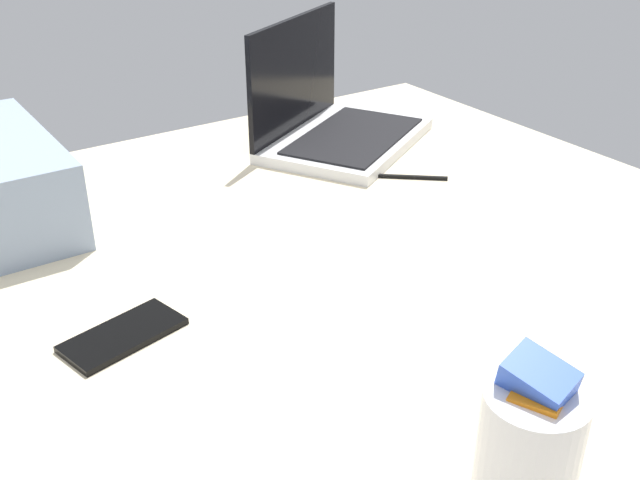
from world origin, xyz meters
TOP-DOWN VIEW (x-y plane):
  - bed_mattress at (0.00, 0.00)cm, footprint 180.00×140.00cm
  - laptop at (52.21, 46.62)cm, footprint 40.06×36.32cm
  - snack_cup at (16.04, -35.13)cm, footprint 9.00×9.00cm
  - cell_phone at (-4.76, 7.41)cm, footprint 15.20×9.88cm
  - charger_cable at (51.78, 26.12)cm, footprint 13.44×11.35cm

SIDE VIEW (x-z plane):
  - bed_mattress at x=0.00cm, z-range 0.00..18.00cm
  - charger_cable at x=51.78cm, z-range 18.00..18.60cm
  - cell_phone at x=-4.76cm, z-range 18.00..18.80cm
  - laptop at x=52.21cm, z-range 10.91..33.91cm
  - snack_cup at x=16.04cm, z-range 16.87..31.31cm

